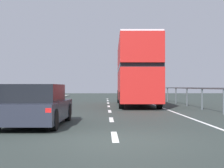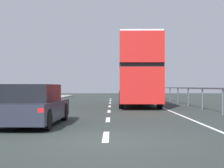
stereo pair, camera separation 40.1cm
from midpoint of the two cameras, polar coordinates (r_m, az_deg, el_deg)
The scene contains 5 objects.
ground_plane at distance 8.27m, azimuth 0.52°, elevation -9.68°, with size 73.34×120.00×0.10m, color #29302D.
lane_paint_markings at distance 16.75m, azimuth 7.53°, elevation -4.82°, with size 3.37×46.00×0.01m.
bridge_side_railing at distance 17.94m, azimuth 17.10°, elevation -1.38°, with size 0.10×42.00×1.23m.
double_decker_bus_red at distance 23.30m, azimuth 4.95°, elevation 2.15°, with size 2.68×10.18×4.38m.
hatchback_car_near at distance 11.61m, azimuth -12.18°, elevation -3.53°, with size 1.96×4.44×1.35m.
Camera 2 is at (0.16, -8.16, 1.27)m, focal length 54.69 mm.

